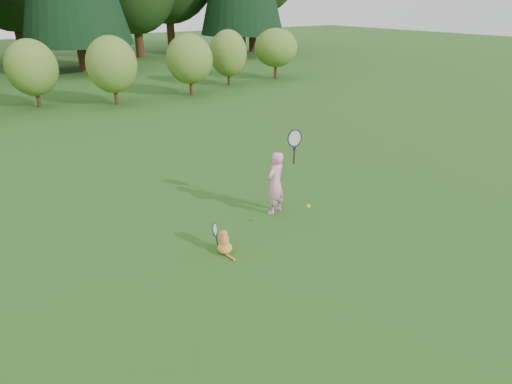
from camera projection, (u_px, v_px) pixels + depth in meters
ground at (273, 248)px, 7.31m from camera, size 100.00×100.00×0.00m
shrub_row at (69, 70)px, 16.41m from camera, size 28.00×3.00×2.80m
child at (276, 182)px, 8.25m from camera, size 0.73×0.43×1.89m
cat at (224, 241)px, 7.10m from camera, size 0.40×0.60×0.58m
tennis_ball at (309, 206)px, 7.44m from camera, size 0.07×0.07×0.07m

